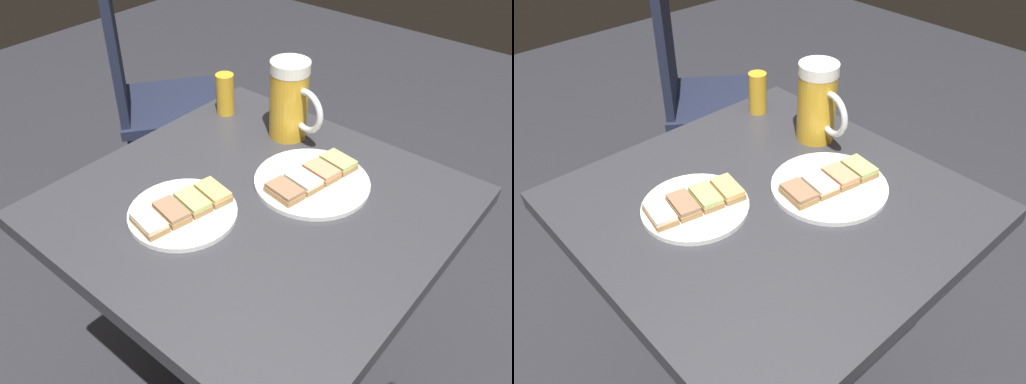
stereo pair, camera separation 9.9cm
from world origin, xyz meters
The scene contains 6 objects.
cafe_table centered at (0.00, 0.00, 0.57)m, with size 0.70×0.70×0.75m.
plate_near centered at (0.12, -0.08, 0.76)m, with size 0.20×0.20×0.03m.
plate_far centered at (-0.11, 0.05, 0.76)m, with size 0.23×0.23×0.03m.
beer_mug centered at (-0.23, -0.10, 0.84)m, with size 0.09×0.15×0.18m.
beer_glass_small centered at (-0.22, -0.28, 0.80)m, with size 0.04×0.04×0.10m, color gold.
cafe_chair centered at (-0.47, -0.91, 0.52)m, with size 0.53×0.53×0.92m.
Camera 1 is at (0.60, 0.50, 1.37)m, focal length 36.12 mm.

